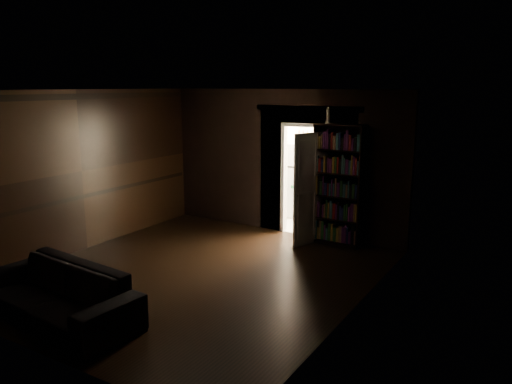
% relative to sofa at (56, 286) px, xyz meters
% --- Properties ---
extents(ground, '(5.50, 5.50, 0.00)m').
position_rel_sofa_xyz_m(ground, '(0.56, 2.10, -0.44)').
color(ground, black).
rests_on(ground, ground).
extents(room_walls, '(5.02, 5.61, 2.84)m').
position_rel_sofa_xyz_m(room_walls, '(0.55, 3.17, 1.24)').
color(room_walls, black).
rests_on(room_walls, ground).
extents(kitchen_alcove, '(2.20, 1.80, 2.60)m').
position_rel_sofa_xyz_m(kitchen_alcove, '(1.06, 5.97, 0.77)').
color(kitchen_alcove, beige).
rests_on(kitchen_alcove, ground).
extents(sofa, '(2.39, 1.19, 0.89)m').
position_rel_sofa_xyz_m(sofa, '(0.00, 0.00, 0.00)').
color(sofa, black).
rests_on(sofa, ground).
extents(bookshelf, '(0.93, 0.44, 2.20)m').
position_rel_sofa_xyz_m(bookshelf, '(1.81, 4.65, 0.66)').
color(bookshelf, black).
rests_on(bookshelf, ground).
extents(refrigerator, '(0.90, 0.86, 1.65)m').
position_rel_sofa_xyz_m(refrigerator, '(0.49, 6.13, 0.38)').
color(refrigerator, silver).
rests_on(refrigerator, ground).
extents(door, '(0.34, 0.81, 2.05)m').
position_rel_sofa_xyz_m(door, '(1.38, 4.43, 0.58)').
color(door, silver).
rests_on(door, ground).
extents(figurine, '(0.13, 0.13, 0.29)m').
position_rel_sofa_xyz_m(figurine, '(1.56, 4.65, 1.90)').
color(figurine, white).
rests_on(figurine, bookshelf).
extents(bottles, '(0.67, 0.10, 0.27)m').
position_rel_sofa_xyz_m(bottles, '(0.57, 6.03, 1.34)').
color(bottles, black).
rests_on(bottles, refrigerator).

